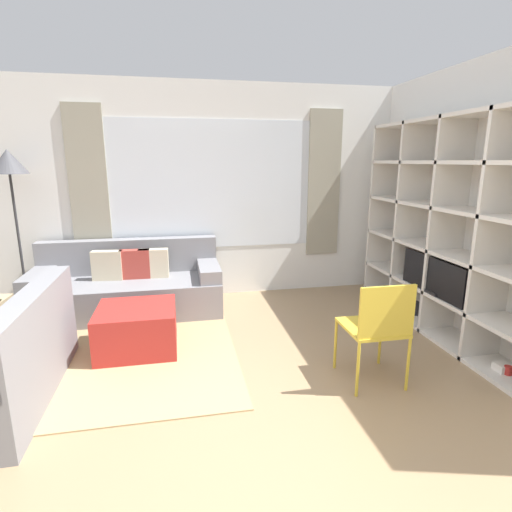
# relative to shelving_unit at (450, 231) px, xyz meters

# --- Properties ---
(ground_plane) EXTENTS (16.00, 16.00, 0.00)m
(ground_plane) POSITION_rel_shelving_unit_xyz_m (-2.21, -1.55, -1.07)
(ground_plane) COLOR #9E7F5B
(wall_back) EXTENTS (5.97, 0.11, 2.70)m
(wall_back) POSITION_rel_shelving_unit_xyz_m (-2.21, 1.69, 0.29)
(wall_back) COLOR white
(wall_back) RESTS_ON ground_plane
(wall_right) EXTENTS (0.07, 4.42, 2.70)m
(wall_right) POSITION_rel_shelving_unit_xyz_m (0.21, 0.06, 0.28)
(wall_right) COLOR white
(wall_right) RESTS_ON ground_plane
(area_rug) EXTENTS (2.57, 2.23, 0.01)m
(area_rug) POSITION_rel_shelving_unit_xyz_m (-3.48, 0.13, -1.06)
(area_rug) COLOR tan
(area_rug) RESTS_ON ground_plane
(shelving_unit) EXTENTS (0.42, 2.54, 2.17)m
(shelving_unit) POSITION_rel_shelving_unit_xyz_m (0.00, 0.00, 0.00)
(shelving_unit) COLOR silver
(shelving_unit) RESTS_ON ground_plane
(couch_main) EXTENTS (2.11, 0.88, 0.82)m
(couch_main) POSITION_rel_shelving_unit_xyz_m (-3.27, 1.22, -0.77)
(couch_main) COLOR gray
(couch_main) RESTS_ON ground_plane
(ottoman) EXTENTS (0.71, 0.67, 0.42)m
(ottoman) POSITION_rel_shelving_unit_xyz_m (-3.09, 0.16, -0.86)
(ottoman) COLOR #A82823
(ottoman) RESTS_ON ground_plane
(floor_lamp) EXTENTS (0.40, 0.40, 1.87)m
(floor_lamp) POSITION_rel_shelving_unit_xyz_m (-4.44, 1.38, 0.58)
(floor_lamp) COLOR black
(floor_lamp) RESTS_ON ground_plane
(folding_chair) EXTENTS (0.44, 0.46, 0.86)m
(folding_chair) POSITION_rel_shelving_unit_xyz_m (-1.18, -0.83, -0.55)
(folding_chair) COLOR gold
(folding_chair) RESTS_ON ground_plane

